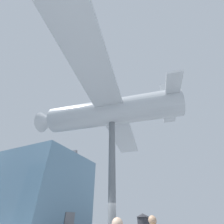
{
  "coord_description": "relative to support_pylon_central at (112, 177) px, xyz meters",
  "views": [
    {
      "loc": [
        -9.23,
        -4.17,
        1.86
      ],
      "look_at": [
        0.0,
        0.0,
        8.94
      ],
      "focal_mm": 24.0,
      "sensor_mm": 36.0,
      "label": 1
    }
  ],
  "objects": [
    {
      "name": "glass_pavilion_right",
      "position": [
        8.97,
        15.64,
        0.93
      ],
      "size": [
        11.06,
        11.91,
        10.3
      ],
      "color": "#60849E",
      "rests_on": "ground_plane"
    },
    {
      "name": "support_pylon_central",
      "position": [
        0.0,
        0.0,
        0.0
      ],
      "size": [
        0.46,
        0.46,
        7.87
      ],
      "color": "slate",
      "rests_on": "ground_plane"
    },
    {
      "name": "suspended_airplane",
      "position": [
        -0.06,
        0.32,
        5.02
      ],
      "size": [
        18.82,
        12.66,
        3.11
      ],
      "rotation": [
        0.0,
        0.0,
        0.17
      ],
      "color": "#B2B7BC",
      "rests_on": "support_pylon_central"
    }
  ]
}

